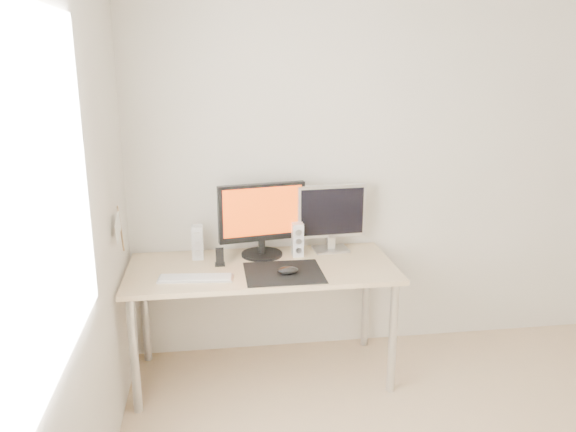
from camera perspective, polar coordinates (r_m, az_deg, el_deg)
wall_back at (r=3.79m, az=10.84°, el=5.02°), size 3.50×0.00×3.50m
wall_left at (r=1.97m, az=-23.27°, el=-5.59°), size 0.00×3.50×3.50m
window_pane at (r=1.90m, az=-23.71°, el=1.49°), size 0.00×1.30×1.30m
mousepad at (r=3.28m, az=-0.44°, el=-5.78°), size 0.45×0.40×0.00m
mouse at (r=3.24m, az=-0.02°, el=-5.56°), size 0.12×0.07×0.04m
desk at (r=3.41m, az=-2.66°, el=-6.33°), size 1.60×0.70×0.73m
main_monitor at (r=3.49m, az=-2.66°, el=-0.11°), size 0.55×0.30×0.47m
second_monitor at (r=3.60m, az=4.44°, el=0.14°), size 0.45×0.17×0.43m
speaker_left at (r=3.52m, az=-9.18°, el=-2.65°), size 0.07×0.08×0.21m
speaker_right at (r=3.53m, az=0.98°, el=-2.40°), size 0.07×0.08×0.21m
keyboard at (r=3.23m, az=-9.36°, el=-6.23°), size 0.43×0.16×0.02m
phone_dock at (r=3.41m, az=-6.94°, el=-4.47°), size 0.06×0.05×0.11m
pennant at (r=3.18m, az=-16.80°, el=-1.11°), size 0.01×0.23×0.29m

